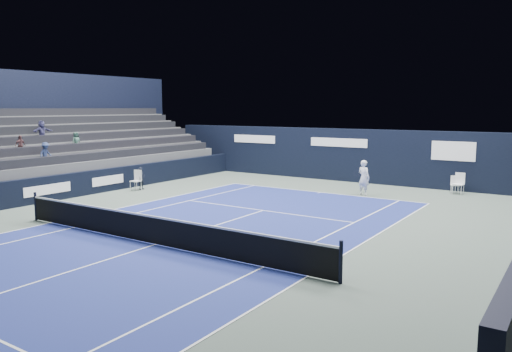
% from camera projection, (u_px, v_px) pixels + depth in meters
% --- Properties ---
extents(ground, '(48.00, 48.00, 0.00)m').
position_uv_depth(ground, '(196.00, 232.00, 17.57)').
color(ground, '#4B594F').
rests_on(ground, ground).
extents(court_surface, '(10.97, 23.77, 0.01)m').
position_uv_depth(court_surface, '(155.00, 245.00, 15.92)').
color(court_surface, navy).
rests_on(court_surface, ground).
extents(folding_chair_back_a, '(0.53, 0.51, 1.09)m').
position_uv_depth(folding_chair_back_a, '(459.00, 182.00, 25.18)').
color(folding_chair_back_a, white).
rests_on(folding_chair_back_a, ground).
extents(folding_chair_back_b, '(0.50, 0.49, 0.89)m').
position_uv_depth(folding_chair_back_b, '(455.00, 183.00, 25.55)').
color(folding_chair_back_b, white).
rests_on(folding_chair_back_b, ground).
extents(line_judge_chair, '(0.55, 0.53, 1.07)m').
position_uv_depth(line_judge_chair, '(137.00, 179.00, 26.38)').
color(line_judge_chair, silver).
rests_on(line_judge_chair, ground).
extents(line_judge, '(0.36, 0.48, 1.20)m').
position_uv_depth(line_judge, '(142.00, 178.00, 26.59)').
color(line_judge, black).
rests_on(line_judge, ground).
extents(court_markings, '(11.03, 23.83, 0.00)m').
position_uv_depth(court_markings, '(155.00, 244.00, 15.92)').
color(court_markings, white).
rests_on(court_markings, court_surface).
extents(tennis_net, '(12.90, 0.10, 1.10)m').
position_uv_depth(tennis_net, '(155.00, 229.00, 15.85)').
color(tennis_net, black).
rests_on(tennis_net, ground).
extents(back_sponsor_wall, '(26.00, 0.63, 3.10)m').
position_uv_depth(back_sponsor_wall, '(356.00, 155.00, 29.33)').
color(back_sponsor_wall, black).
rests_on(back_sponsor_wall, ground).
extents(side_barrier_left, '(0.33, 22.00, 1.20)m').
position_uv_depth(side_barrier_left, '(106.00, 180.00, 25.98)').
color(side_barrier_left, black).
rests_on(side_barrier_left, ground).
extents(spectator_stand, '(6.00, 18.00, 6.40)m').
position_uv_depth(spectator_stand, '(75.00, 150.00, 28.70)').
color(spectator_stand, '#4D4D4F').
rests_on(spectator_stand, ground).
extents(tennis_player, '(0.74, 0.90, 1.77)m').
position_uv_depth(tennis_player, '(364.00, 178.00, 24.82)').
color(tennis_player, white).
rests_on(tennis_player, ground).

